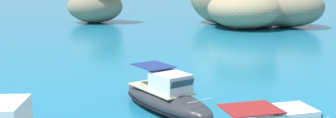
% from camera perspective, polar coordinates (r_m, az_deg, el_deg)
% --- Properties ---
extents(islet_large, '(25.36, 22.56, 10.49)m').
position_cam_1_polar(islet_large, '(69.47, 11.30, 8.03)').
color(islet_large, '#756651').
rests_on(islet_large, ground).
extents(islet_small, '(10.85, 10.12, 6.88)m').
position_cam_1_polar(islet_small, '(74.66, -10.15, 7.42)').
color(islet_small, '#9E8966').
rests_on(islet_small, ground).
extents(motorboat_charcoal, '(6.67, 8.10, 2.56)m').
position_cam_1_polar(motorboat_charcoal, '(24.28, -0.18, -5.50)').
color(motorboat_charcoal, '#2D2D33').
rests_on(motorboat_charcoal, ground).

